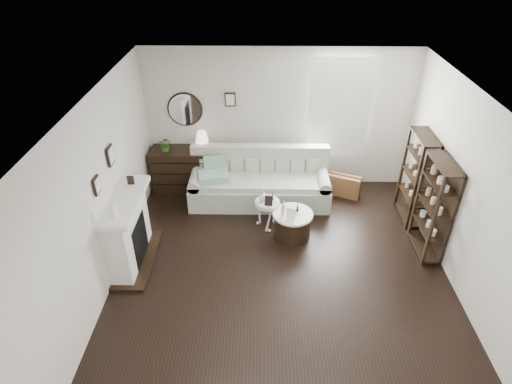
{
  "coord_description": "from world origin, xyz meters",
  "views": [
    {
      "loc": [
        -0.31,
        -4.77,
        4.54
      ],
      "look_at": [
        -0.4,
        0.8,
        0.97
      ],
      "focal_mm": 30.0,
      "sensor_mm": 36.0,
      "label": 1
    }
  ],
  "objects_px": {
    "drum_table": "(292,224)",
    "pedestal_table": "(267,204)",
    "sofa": "(260,184)",
    "dresser": "(185,169)"
  },
  "relations": [
    {
      "from": "drum_table",
      "to": "pedestal_table",
      "type": "relative_size",
      "value": 1.28
    },
    {
      "from": "sofa",
      "to": "drum_table",
      "type": "xyz_separation_m",
      "value": [
        0.56,
        -1.12,
        -0.1
      ]
    },
    {
      "from": "sofa",
      "to": "dresser",
      "type": "height_order",
      "value": "sofa"
    },
    {
      "from": "sofa",
      "to": "dresser",
      "type": "xyz_separation_m",
      "value": [
        -1.45,
        0.39,
        0.09
      ]
    },
    {
      "from": "drum_table",
      "to": "pedestal_table",
      "type": "distance_m",
      "value": 0.55
    },
    {
      "from": "dresser",
      "to": "pedestal_table",
      "type": "distance_m",
      "value": 2.02
    },
    {
      "from": "dresser",
      "to": "drum_table",
      "type": "height_order",
      "value": "dresser"
    },
    {
      "from": "drum_table",
      "to": "dresser",
      "type": "bearing_deg",
      "value": 143.08
    },
    {
      "from": "sofa",
      "to": "drum_table",
      "type": "distance_m",
      "value": 1.26
    },
    {
      "from": "sofa",
      "to": "dresser",
      "type": "relative_size",
      "value": 2.05
    }
  ]
}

